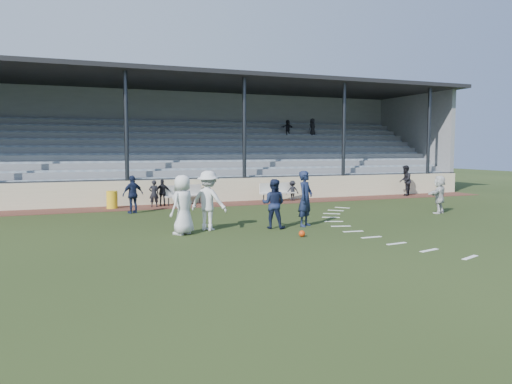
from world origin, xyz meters
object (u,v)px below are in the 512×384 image
bench_right (277,190)px  player_navy_lead (305,199)px  trash_bin (112,200)px  player_white_lead (183,205)px  official (405,180)px  bench_left (184,193)px  football (302,234)px

bench_right → player_navy_lead: player_navy_lead is taller
bench_right → player_navy_lead: size_ratio=1.04×
bench_right → trash_bin: bearing=173.6°
player_white_lead → official: 17.02m
player_navy_lead → bench_right: bearing=34.3°
player_white_lead → official: (15.01, 8.01, -0.06)m
bench_left → player_white_lead: bearing=-118.9°
bench_right → player_navy_lead: (-2.46, -7.89, 0.40)m
football → player_navy_lead: bearing=59.9°
trash_bin → player_white_lead: bearing=-79.9°
trash_bin → football: 10.80m
bench_right → football: bearing=-116.7°
bench_left → bench_right: size_ratio=1.00×
football → official: bearing=40.0°
bench_left → bench_right: bearing=-18.9°
trash_bin → official: size_ratio=0.45×
trash_bin → official: official is taller
football → player_white_lead: 3.88m
bench_right → official: bearing=-6.3°
player_navy_lead → player_white_lead: bearing=142.2°
bench_left → football: size_ratio=10.08×
bench_right → official: size_ratio=1.16×
trash_bin → official: 16.42m
player_navy_lead → official: (10.61, 7.96, -0.08)m
bench_left → trash_bin: (-3.42, -0.37, -0.17)m
bench_right → football: 10.39m
trash_bin → football: trash_bin is taller
football → player_navy_lead: player_navy_lead is taller
football → trash_bin: bearing=116.0°
player_white_lead → player_navy_lead: 4.41m
bench_right → trash_bin: (-8.26, -0.05, -0.17)m
trash_bin → player_navy_lead: bearing=-53.5°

